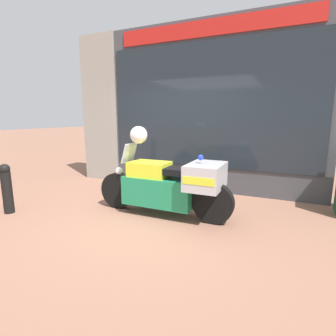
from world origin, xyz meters
name	(u,v)px	position (x,y,z in m)	size (l,w,h in m)	color
ground_plane	(148,215)	(0.00, 0.00, 0.00)	(60.00, 60.00, 0.00)	#8E604C
shop_building	(173,109)	(-0.43, 2.00, 1.80)	(5.73, 0.55, 3.59)	#424247
window_display	(208,167)	(0.43, 2.03, 0.50)	(4.28, 0.30, 2.11)	slate
paramedic_motorcycle	(171,184)	(0.36, 0.11, 0.54)	(2.39, 0.76, 1.19)	black
white_helmet	(139,135)	(-0.22, 0.11, 1.33)	(0.29, 0.29, 0.29)	white
street_bollard	(7,188)	(-2.24, -0.90, 0.45)	(0.17, 0.17, 0.86)	black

